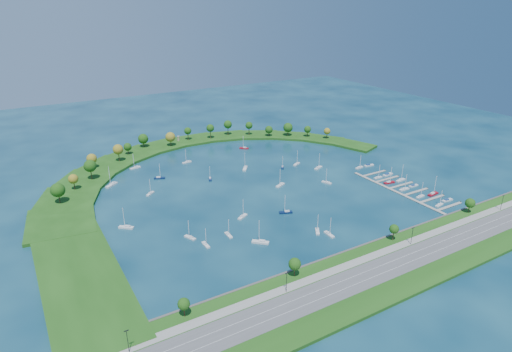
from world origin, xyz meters
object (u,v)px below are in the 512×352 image
moored_boat_13 (261,242)px  docked_boat_5 (413,186)px  docked_boat_1 (447,200)px  moored_boat_19 (280,185)px  moored_boat_20 (329,234)px  docked_boat_7 (401,180)px  moored_boat_6 (318,167)px  moored_boat_16 (126,227)px  moored_boat_10 (286,212)px  moored_boat_7 (244,148)px  moored_boat_14 (210,178)px  moored_boat_2 (327,182)px  docked_boat_8 (378,177)px  docked_boat_10 (359,167)px  moored_boat_17 (135,167)px  docked_boat_3 (433,194)px  moored_boat_3 (150,193)px  moored_boat_9 (282,167)px  harbor_tower (178,138)px  moored_boat_18 (297,164)px  moored_boat_1 (190,237)px  docked_boat_2 (420,196)px  dock_system (404,190)px  moored_boat_5 (206,244)px  moored_boat_8 (159,178)px  moored_boat_4 (243,216)px  moored_boat_0 (245,168)px  moored_boat_11 (317,231)px  docked_boat_0 (439,205)px  moored_boat_12 (228,234)px  moored_boat_21 (112,184)px  docked_boat_6 (389,182)px  docked_boat_4 (404,189)px  moored_boat_15 (187,162)px

moored_boat_13 → docked_boat_5: (132.84, 11.09, -0.38)m
docked_boat_1 → moored_boat_19: bearing=139.0°
moored_boat_20 → docked_boat_7: docked_boat_7 is taller
moored_boat_6 → moored_boat_16: 156.36m
moored_boat_10 → moored_boat_13: bearing=58.9°
moored_boat_7 → moored_boat_14: size_ratio=1.12×
moored_boat_2 → docked_boat_8: (38.64, -11.91, -0.01)m
docked_boat_7 → docked_boat_10: docked_boat_7 is taller
docked_boat_8 → moored_boat_17: bearing=142.5°
moored_boat_13 → docked_boat_3: bearing=-139.0°
docked_boat_10 → docked_boat_8: bearing=-105.8°
moored_boat_3 → moored_boat_9: size_ratio=1.13×
harbor_tower → moored_boat_18: (60.56, -102.16, -3.39)m
moored_boat_17 → docked_boat_8: size_ratio=1.18×
moored_boat_1 → docked_boat_2: (153.42, -27.76, -0.01)m
moored_boat_17 → moored_boat_18: bearing=141.3°
dock_system → moored_boat_5: bearing=179.0°
moored_boat_2 → moored_boat_14: 84.87m
moored_boat_8 → moored_boat_19: (69.58, -56.39, 0.03)m
harbor_tower → moored_boat_4: moored_boat_4 is taller
moored_boat_0 → moored_boat_13: 111.39m
moored_boat_8 → moored_boat_11: size_ratio=1.11×
moored_boat_6 → moored_boat_18: bearing=102.0°
moored_boat_3 → docked_boat_0: (154.15, -111.17, -0.01)m
moored_boat_5 → moored_boat_20: size_ratio=0.93×
moored_boat_2 → moored_boat_4: bearing=80.4°
docked_boat_3 → moored_boat_8: bearing=134.2°
docked_boat_7 → moored_boat_12: bearing=176.4°
moored_boat_6 → moored_boat_8: 121.85m
moored_boat_21 → docked_boat_1: (183.62, -137.22, -0.38)m
moored_boat_14 → docked_boat_6: (108.09, -71.63, 0.05)m
moored_boat_18 → docked_boat_6: bearing=-89.0°
moored_boat_11 → moored_boat_17: (-60.67, 151.91, 0.04)m
harbor_tower → moored_boat_17: size_ratio=0.36×
moored_boat_1 → docked_boat_6: size_ratio=0.87×
moored_boat_3 → docked_boat_8: size_ratio=1.05×
dock_system → docked_boat_4: 0.60m
harbor_tower → moored_boat_3: (-58.18, -98.22, -3.41)m
moored_boat_20 → moored_boat_7: bearing=171.0°
moored_boat_21 → moored_boat_1: bearing=63.1°
moored_boat_1 → moored_boat_11: moored_boat_1 is taller
moored_boat_7 → docked_boat_1: moored_boat_7 is taller
moored_boat_15 → docked_boat_8: (109.43, -102.34, -0.03)m
moored_boat_11 → docked_boat_7: bearing=-40.2°
harbor_tower → moored_boat_21: (-77.21, -70.13, -3.28)m
docked_boat_5 → moored_boat_14: bearing=145.0°
moored_boat_14 → moored_boat_19: moored_boat_19 is taller
moored_boat_9 → docked_boat_0: size_ratio=0.92×
moored_boat_13 → moored_boat_19: bearing=-87.9°
moored_boat_0 → moored_boat_4: (-40.76, -70.04, -0.07)m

